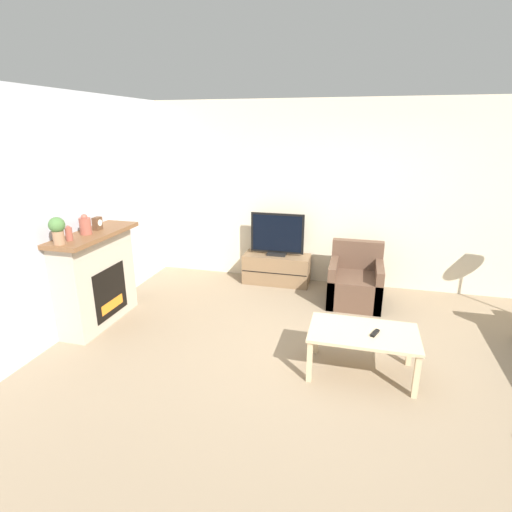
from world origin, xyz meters
The scene contains 13 objects.
ground_plane centered at (0.00, 0.00, 0.00)m, with size 24.00×24.00×0.00m, color #89755B.
wall_back centered at (0.00, 2.36, 1.35)m, with size 12.00×0.06×2.70m.
wall_left centered at (-3.06, 0.00, 1.35)m, with size 0.06×12.00×2.70m.
fireplace centered at (-2.85, 0.25, 0.58)m, with size 0.47×1.23×1.15m.
mantel_vase_left centered at (-2.84, -0.12, 1.23)m, with size 0.07×0.07×0.17m.
mantel_vase_centre_left centered at (-2.84, 0.16, 1.25)m, with size 0.13×0.13×0.23m.
mantel_clock centered at (-2.84, 0.37, 1.22)m, with size 0.08×0.11×0.15m.
potted_plant centered at (-2.84, -0.27, 1.31)m, with size 0.16×0.16×0.29m.
tv_stand centered at (-1.01, 2.09, 0.23)m, with size 1.01×0.41×0.45m.
tv centered at (-1.01, 2.08, 0.76)m, with size 0.81×0.18×0.65m.
armchair centered at (0.17, 1.67, 0.27)m, with size 0.70×0.76×0.80m.
coffee_table centered at (0.28, -0.06, 0.40)m, with size 1.02×0.61×0.45m.
remote centered at (0.38, -0.08, 0.46)m, with size 0.09×0.15×0.02m.
Camera 1 is at (0.14, -3.60, 2.31)m, focal length 28.00 mm.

